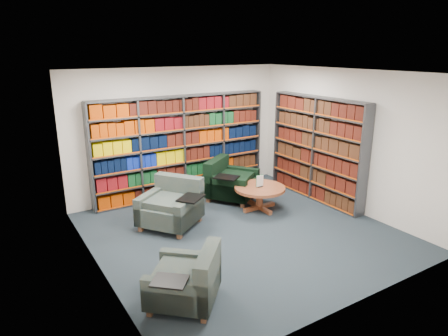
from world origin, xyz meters
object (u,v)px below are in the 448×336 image
chair_teal_left (173,206)px  chair_teal_front (190,282)px  chair_green_right (228,183)px  coffee_table (260,191)px

chair_teal_left → chair_teal_front: (-0.85, -2.33, -0.05)m
chair_green_right → coffee_table: size_ratio=1.29×
chair_green_right → chair_teal_front: (-2.45, -2.94, -0.04)m
chair_green_right → chair_teal_front: size_ratio=1.13×
chair_teal_left → chair_teal_front: chair_teal_left is taller
chair_green_right → coffee_table: bearing=-77.2°
coffee_table → chair_teal_left: bearing=171.3°
chair_green_right → chair_teal_left: bearing=-159.3°
chair_green_right → chair_teal_front: bearing=-129.8°
chair_teal_left → chair_green_right: size_ratio=1.02×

